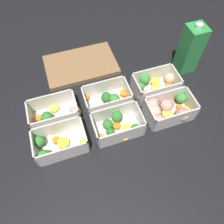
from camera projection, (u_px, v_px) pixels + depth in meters
ground_plane at (112, 116)px, 0.76m from camera, size 4.00×4.00×0.00m
container_near_left at (57, 144)px, 0.68m from camera, size 0.16×0.10×0.07m
container_near_center at (118, 126)px, 0.71m from camera, size 0.16×0.10×0.07m
container_near_right at (167, 110)px, 0.75m from camera, size 0.17×0.13×0.07m
container_far_left at (56, 116)px, 0.73m from camera, size 0.17×0.12×0.07m
container_far_center at (109, 99)px, 0.77m from camera, size 0.17×0.10×0.07m
container_far_right at (153, 86)px, 0.80m from camera, size 0.18×0.12×0.07m
juice_carton at (190, 49)px, 0.81m from camera, size 0.07×0.07×0.20m
cutting_board at (81, 65)px, 0.88m from camera, size 0.28×0.18×0.02m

